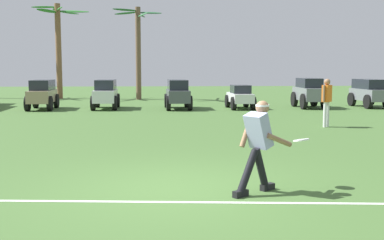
% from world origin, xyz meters
% --- Properties ---
extents(ground_plane, '(80.00, 80.00, 0.00)m').
position_xyz_m(ground_plane, '(0.00, 0.00, 0.00)').
color(ground_plane, '#3F622D').
extents(field_line_paint, '(23.90, 2.20, 0.01)m').
position_xyz_m(field_line_paint, '(0.00, -0.78, 0.00)').
color(field_line_paint, white).
rests_on(field_line_paint, ground_plane).
extents(frisbee_thrower, '(1.02, 0.61, 1.43)m').
position_xyz_m(frisbee_thrower, '(1.25, -0.31, 0.80)').
color(frisbee_thrower, black).
rests_on(frisbee_thrower, ground_plane).
extents(frisbee_in_flight, '(0.37, 0.37, 0.07)m').
position_xyz_m(frisbee_in_flight, '(2.02, 0.03, 0.77)').
color(frisbee_in_flight, white).
extents(teammate_near_sideline, '(0.40, 0.40, 1.56)m').
position_xyz_m(teammate_near_sideline, '(5.05, 7.63, 0.94)').
color(teammate_near_sideline, silver).
rests_on(teammate_near_sideline, ground_plane).
extents(parked_car_slot_a, '(1.25, 2.44, 1.34)m').
position_xyz_m(parked_car_slot_a, '(-5.73, 14.73, 0.72)').
color(parked_car_slot_a, '#998466').
rests_on(parked_car_slot_a, ground_plane).
extents(parked_car_slot_b, '(1.18, 2.42, 1.34)m').
position_xyz_m(parked_car_slot_b, '(-2.88, 14.85, 0.72)').
color(parked_car_slot_b, silver).
rests_on(parked_car_slot_b, ground_plane).
extents(parked_car_slot_c, '(1.24, 2.44, 1.34)m').
position_xyz_m(parked_car_slot_c, '(0.45, 14.59, 0.72)').
color(parked_car_slot_c, '#474C51').
rests_on(parked_car_slot_c, ground_plane).
extents(parked_car_slot_d, '(1.17, 2.24, 1.10)m').
position_xyz_m(parked_car_slot_d, '(3.34, 14.52, 0.56)').
color(parked_car_slot_d, silver).
rests_on(parked_car_slot_d, ground_plane).
extents(parked_car_slot_e, '(1.18, 2.36, 1.40)m').
position_xyz_m(parked_car_slot_e, '(6.68, 14.81, 0.74)').
color(parked_car_slot_e, slate).
rests_on(parked_car_slot_e, ground_plane).
extents(parked_car_slot_f, '(1.28, 2.45, 1.34)m').
position_xyz_m(parked_car_slot_f, '(9.66, 15.01, 0.72)').
color(parked_car_slot_f, slate).
rests_on(parked_car_slot_f, ground_plane).
extents(palm_tree_left_of_centre, '(3.47, 3.41, 5.70)m').
position_xyz_m(palm_tree_left_of_centre, '(-6.51, 22.19, 3.42)').
color(palm_tree_left_of_centre, brown).
rests_on(palm_tree_left_of_centre, ground_plane).
extents(palm_tree_right_of_centre, '(3.01, 3.88, 5.40)m').
position_xyz_m(palm_tree_right_of_centre, '(-1.70, 21.10, 3.28)').
color(palm_tree_right_of_centre, brown).
rests_on(palm_tree_right_of_centre, ground_plane).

